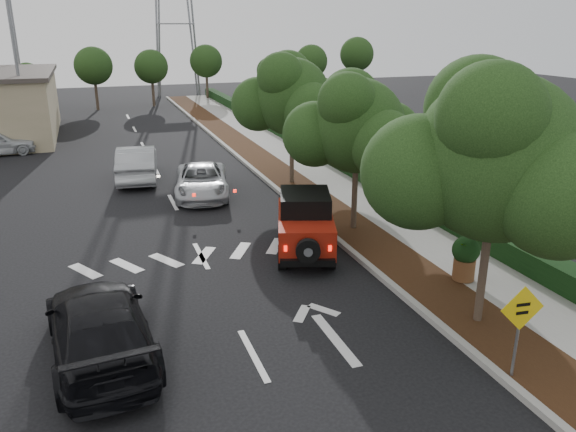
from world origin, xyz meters
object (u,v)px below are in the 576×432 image
black_suv_oncoming (99,327)px  speed_hump_sign (520,320)px  silver_suv_ahead (202,181)px  red_jeep (305,222)px

black_suv_oncoming → speed_hump_sign: bearing=150.2°
silver_suv_ahead → speed_hump_sign: speed_hump_sign is taller
red_jeep → speed_hump_sign: bearing=-60.4°
red_jeep → silver_suv_ahead: red_jeep is taller
red_jeep → black_suv_oncoming: bearing=-128.3°
silver_suv_ahead → black_suv_oncoming: (-4.52, -11.49, 0.09)m
silver_suv_ahead → black_suv_oncoming: 12.34m
red_jeep → black_suv_oncoming: red_jeep is taller
silver_suv_ahead → black_suv_oncoming: black_suv_oncoming is taller
speed_hump_sign → black_suv_oncoming: bearing=160.9°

